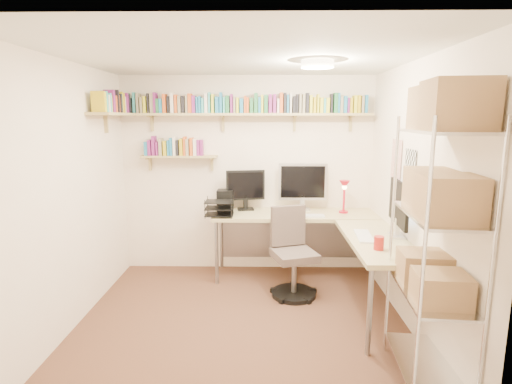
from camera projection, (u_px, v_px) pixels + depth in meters
ground at (242, 323)px, 3.91m from camera, size 3.20×3.20×0.00m
room_shell at (241, 166)px, 3.63m from camera, size 3.24×3.04×2.52m
wall_shelves at (212, 114)px, 4.83m from camera, size 3.12×1.09×0.80m
corner_desk at (305, 219)px, 4.68m from camera, size 2.18×2.13×1.42m
office_chair at (292, 259)px, 4.49m from camera, size 0.56×0.56×1.00m
wire_rack at (440, 191)px, 2.74m from camera, size 0.50×0.90×2.21m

